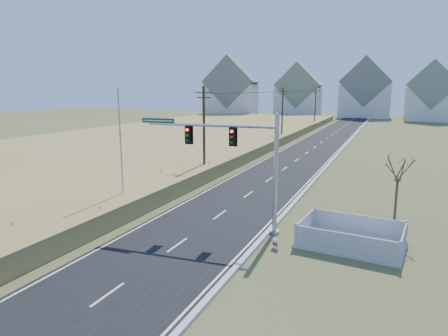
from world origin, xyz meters
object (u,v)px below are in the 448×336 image
fence_enclosure (351,241)px  open_sign (275,244)px  traffic_signal_mast (246,160)px  flagpole (122,163)px  bare_tree (399,167)px

fence_enclosure → open_sign: fence_enclosure is taller
traffic_signal_mast → flagpole: flagpole is taller
traffic_signal_mast → flagpole: bearing=172.9°
fence_enclosure → bare_tree: size_ratio=1.18×
open_sign → flagpole: flagpole is taller
traffic_signal_mast → bare_tree: bearing=15.9°
traffic_signal_mast → fence_enclosure: size_ratio=1.53×
traffic_signal_mast → open_sign: bearing=-44.5°
fence_enclosure → flagpole: (-16.02, 0.48, 3.24)m
fence_enclosure → flagpole: 16.36m
traffic_signal_mast → open_sign: 5.41m
flagpole → traffic_signal_mast: bearing=-3.0°
open_sign → bare_tree: bare_tree is taller
traffic_signal_mast → open_sign: size_ratio=16.39×
traffic_signal_mast → flagpole: 9.69m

